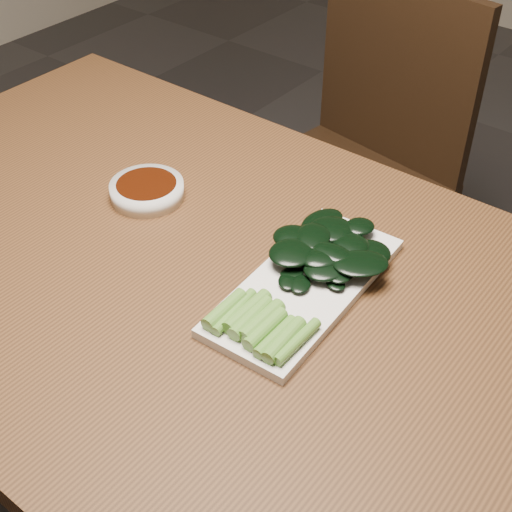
% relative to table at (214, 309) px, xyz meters
% --- Properties ---
extents(table, '(1.40, 0.80, 0.75)m').
position_rel_table_xyz_m(table, '(0.00, 0.00, 0.00)').
color(table, '#4F2E16').
rests_on(table, ground).
extents(chair_far, '(0.50, 0.50, 0.89)m').
position_rel_table_xyz_m(chair_far, '(-0.21, 0.76, -0.19)').
color(chair_far, black).
rests_on(chair_far, ground).
extents(sauce_bowl, '(0.12, 0.12, 0.03)m').
position_rel_table_xyz_m(sauce_bowl, '(-0.20, 0.08, 0.09)').
color(sauce_bowl, silver).
rests_on(sauce_bowl, table).
extents(serving_plate, '(0.16, 0.33, 0.01)m').
position_rel_table_xyz_m(serving_plate, '(0.12, 0.05, 0.08)').
color(serving_plate, silver).
rests_on(serving_plate, table).
extents(gai_lan, '(0.20, 0.32, 0.03)m').
position_rel_table_xyz_m(gai_lan, '(0.12, 0.07, 0.10)').
color(gai_lan, '#5A9031').
rests_on(gai_lan, serving_plate).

